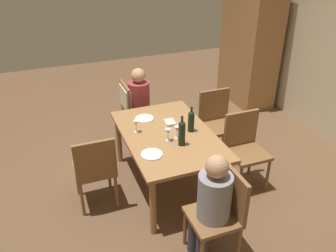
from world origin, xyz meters
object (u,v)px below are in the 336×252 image
chair_right_end (222,209)px  wine_glass_centre (136,124)px  person_man_bearded (211,202)px  wine_bottle_dark_red (191,121)px  chair_far_left (217,119)px  person_woman_host (141,100)px  dinner_plate_guest_left (144,118)px  wine_glass_near_right (177,130)px  wine_bottle_tall_green (182,132)px  chair_left_end (131,105)px  chair_near (95,167)px  chair_far_right (244,144)px  wine_glass_near_left (168,132)px  dinner_plate_host (152,154)px  armoire_cabinet (250,41)px  dining_table (168,140)px

chair_right_end → wine_glass_centre: chair_right_end is taller
person_man_bearded → wine_bottle_dark_red: person_man_bearded is taller
chair_far_left → person_woman_host: bearing=-40.0°
person_woman_host → dinner_plate_guest_left: person_woman_host is taller
wine_bottle_dark_red → wine_glass_near_right: 0.23m
wine_glass_centre → wine_bottle_tall_green: bearing=40.8°
person_man_bearded → wine_bottle_dark_red: bearing=-14.9°
chair_left_end → chair_near: bearing=-31.4°
chair_left_end → chair_far_right: same height
person_woman_host → wine_bottle_tall_green: (1.44, 0.03, 0.23)m
wine_glass_near_left → dinner_plate_host: wine_glass_near_left is taller
chair_far_right → person_woman_host: size_ratio=0.81×
chair_far_right → chair_near: 1.78m
wine_bottle_dark_red → armoire_cabinet: bearing=134.0°
wine_glass_near_left → wine_glass_centre: same height
chair_left_end → wine_glass_near_right: bearing=8.2°
wine_glass_near_left → dinner_plate_host: bearing=-51.4°
wine_glass_near_right → dinner_plate_host: bearing=-59.2°
armoire_cabinet → chair_far_right: armoire_cabinet is taller
chair_left_end → wine_bottle_tall_green: wine_bottle_tall_green is taller
chair_far_right → person_man_bearded: size_ratio=0.81×
chair_far_left → dinner_plate_host: bearing=33.4°
chair_far_left → dinner_plate_guest_left: chair_far_left is taller
chair_right_end → wine_bottle_dark_red: wine_bottle_dark_red is taller
wine_bottle_tall_green → wine_glass_near_right: 0.16m
chair_far_left → dinner_plate_host: chair_far_left is taller
chair_left_end → wine_glass_near_left: 1.33m
person_man_bearded → wine_glass_centre: (-1.33, -0.30, 0.18)m
wine_bottle_dark_red → dinner_plate_host: (0.32, -0.59, -0.13)m
wine_glass_near_right → person_woman_host: bearing=-178.4°
chair_near → chair_far_left: size_ratio=1.00×
dinner_plate_host → dinner_plate_guest_left: size_ratio=1.00×
dining_table → chair_far_right: size_ratio=1.69×
chair_near → dinner_plate_host: 0.66m
person_woman_host → wine_glass_near_left: person_woman_host is taller
chair_right_end → person_man_bearded: bearing=90.0°
person_man_bearded → wine_glass_near_left: size_ratio=7.63×
chair_left_end → wine_bottle_dark_red: 1.29m
dinner_plate_host → armoire_cabinet: bearing=131.0°
wine_glass_centre → dinner_plate_host: wine_glass_centre is taller
chair_left_end → wine_glass_near_left: size_ratio=6.17×
armoire_cabinet → wine_glass_centre: bearing=-56.5°
wine_bottle_dark_red → dinner_plate_guest_left: bearing=-139.0°
chair_near → wine_glass_centre: 0.68m
chair_far_left → chair_left_end: bearing=-35.6°
dinner_plate_host → wine_bottle_dark_red: bearing=118.2°
chair_near → wine_bottle_dark_red: size_ratio=2.93×
chair_far_left → wine_glass_near_left: size_ratio=6.17×
chair_far_right → chair_near: same height
wine_glass_near_left → dinner_plate_host: size_ratio=0.65×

